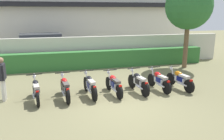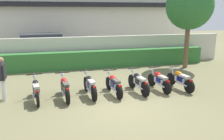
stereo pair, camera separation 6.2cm
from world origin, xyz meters
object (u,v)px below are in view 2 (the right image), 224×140
(motorcycle_in_row_3, at_px, (114,84))
(motorcycle_in_row_4, at_px, (138,82))
(parked_car, at_px, (44,47))
(inspector_person, at_px, (2,75))
(tree_near_inspector, at_px, (190,6))
(motorcycle_in_row_0, at_px, (36,90))
(motorcycle_in_row_5, at_px, (159,80))
(motorcycle_in_row_6, at_px, (180,79))
(motorcycle_in_row_1, at_px, (65,88))
(motorcycle_in_row_2, at_px, (90,85))

(motorcycle_in_row_3, xyz_separation_m, motorcycle_in_row_4, (1.07, -0.01, 0.01))
(parked_car, relative_size, inspector_person, 2.74)
(tree_near_inspector, xyz_separation_m, motorcycle_in_row_4, (-4.43, -3.65, -3.20))
(tree_near_inspector, distance_m, motorcycle_in_row_3, 7.34)
(tree_near_inspector, relative_size, motorcycle_in_row_0, 2.78)
(tree_near_inspector, xyz_separation_m, inspector_person, (-9.79, -3.25, -2.64))
(motorcycle_in_row_0, xyz_separation_m, inspector_person, (-1.21, 0.39, 0.56))
(motorcycle_in_row_3, height_order, inspector_person, inspector_person)
(motorcycle_in_row_4, relative_size, motorcycle_in_row_5, 1.02)
(motorcycle_in_row_4, xyz_separation_m, motorcycle_in_row_6, (1.95, -0.03, -0.01))
(motorcycle_in_row_6, bearing_deg, motorcycle_in_row_1, 80.60)
(motorcycle_in_row_5, bearing_deg, tree_near_inspector, -51.12)
(parked_car, bearing_deg, motorcycle_in_row_1, -88.97)
(motorcycle_in_row_3, relative_size, motorcycle_in_row_4, 1.00)
(parked_car, height_order, tree_near_inspector, tree_near_inspector)
(tree_near_inspector, bearing_deg, motorcycle_in_row_2, -151.22)
(motorcycle_in_row_1, distance_m, motorcycle_in_row_3, 1.99)
(tree_near_inspector, distance_m, motorcycle_in_row_1, 8.93)
(motorcycle_in_row_3, relative_size, motorcycle_in_row_6, 1.00)
(motorcycle_in_row_5, xyz_separation_m, motorcycle_in_row_6, (0.96, -0.10, 0.00))
(motorcycle_in_row_2, distance_m, motorcycle_in_row_3, 0.99)
(parked_car, bearing_deg, motorcycle_in_row_4, -69.14)
(tree_near_inspector, xyz_separation_m, motorcycle_in_row_1, (-7.50, -3.66, -3.20))
(parked_car, xyz_separation_m, motorcycle_in_row_4, (4.06, -8.00, -0.48))
(motorcycle_in_row_2, height_order, motorcycle_in_row_6, motorcycle_in_row_2)
(motorcycle_in_row_5, bearing_deg, motorcycle_in_row_0, 83.34)
(parked_car, height_order, motorcycle_in_row_2, parked_car)
(parked_car, bearing_deg, motorcycle_in_row_5, -63.59)
(parked_car, distance_m, motorcycle_in_row_0, 8.00)
(parked_car, distance_m, motorcycle_in_row_5, 9.42)
(motorcycle_in_row_4, bearing_deg, motorcycle_in_row_6, -98.06)
(motorcycle_in_row_2, xyz_separation_m, motorcycle_in_row_5, (3.05, -0.02, -0.01))
(motorcycle_in_row_5, height_order, motorcycle_in_row_6, motorcycle_in_row_6)
(parked_car, xyz_separation_m, motorcycle_in_row_5, (5.05, -7.93, -0.50))
(parked_car, height_order, motorcycle_in_row_1, parked_car)
(motorcycle_in_row_2, height_order, motorcycle_in_row_3, motorcycle_in_row_2)
(motorcycle_in_row_2, distance_m, motorcycle_in_row_6, 4.01)
(motorcycle_in_row_0, height_order, motorcycle_in_row_3, motorcycle_in_row_0)
(motorcycle_in_row_5, distance_m, motorcycle_in_row_6, 0.97)
(motorcycle_in_row_1, bearing_deg, inspector_person, 74.27)
(motorcycle_in_row_1, bearing_deg, motorcycle_in_row_4, -95.59)
(motorcycle_in_row_4, bearing_deg, motorcycle_in_row_5, -93.37)
(tree_near_inspector, bearing_deg, motorcycle_in_row_6, -123.99)
(parked_car, relative_size, motorcycle_in_row_0, 2.57)
(motorcycle_in_row_0, relative_size, motorcycle_in_row_6, 1.01)
(motorcycle_in_row_1, bearing_deg, motorcycle_in_row_0, 83.41)
(motorcycle_in_row_1, relative_size, motorcycle_in_row_3, 1.01)
(parked_car, distance_m, motorcycle_in_row_1, 8.08)
(tree_near_inspector, xyz_separation_m, motorcycle_in_row_2, (-6.50, -3.57, -3.20))
(parked_car, xyz_separation_m, motorcycle_in_row_2, (2.00, -7.92, -0.48))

